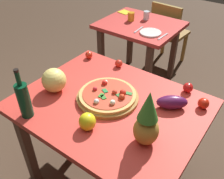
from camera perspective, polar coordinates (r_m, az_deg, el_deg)
ground_plane at (r=2.22m, az=-0.31°, el=-18.29°), size 10.00×10.00×0.00m
display_table at (r=1.71m, az=-0.39°, el=-5.40°), size 1.20×0.95×0.76m
background_table at (r=2.90m, az=6.28°, el=12.38°), size 0.85×0.73×0.76m
dining_chair at (r=3.41m, az=12.62°, el=12.91°), size 0.43×0.43×0.85m
pizza_board at (r=1.68m, az=-1.01°, el=-1.85°), size 0.42×0.42×0.02m
pizza at (r=1.66m, az=-0.92°, el=-1.14°), size 0.38×0.38×0.06m
wine_bottle at (r=1.57m, az=-19.52°, el=-2.16°), size 0.08×0.08×0.34m
pineapple_left at (r=1.32m, az=8.02°, el=-7.21°), size 0.14×0.14×0.35m
melon at (r=1.76m, az=-13.12°, el=2.07°), size 0.17×0.17×0.17m
bell_pepper at (r=1.46m, az=-5.66°, el=-7.33°), size 0.10×0.10×0.11m
eggplant at (r=1.63m, az=13.57°, el=-2.85°), size 0.22×0.19×0.09m
tomato_beside_pepper at (r=1.81m, az=17.00°, el=0.42°), size 0.07×0.07×0.07m
tomato_by_bottle at (r=2.01m, az=1.55°, el=6.00°), size 0.06×0.06×0.06m
tomato_near_board at (r=2.14m, az=-5.30°, el=7.88°), size 0.06×0.06×0.06m
tomato_at_corner at (r=1.70m, az=20.19°, el=-2.99°), size 0.07×0.07×0.07m
drinking_glass_juice at (r=2.90m, az=4.39°, el=16.31°), size 0.07×0.07×0.09m
drinking_glass_water at (r=2.95m, az=7.86°, el=16.46°), size 0.07×0.07×0.09m
dinner_plate at (r=2.62m, az=8.80°, el=12.74°), size 0.22×0.22×0.02m
fork_utensil at (r=2.68m, az=6.12°, el=13.46°), size 0.02×0.18×0.01m
knife_utensil at (r=2.57m, az=11.57°, el=11.80°), size 0.03×0.18×0.01m
napkin_folded at (r=3.16m, az=2.95°, el=17.26°), size 0.16×0.14×0.01m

